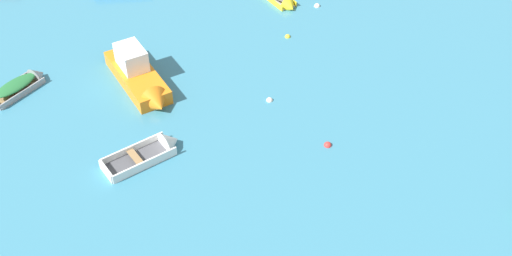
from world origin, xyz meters
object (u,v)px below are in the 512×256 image
at_px(mooring_buoy_between_boats_right, 288,37).
at_px(rowboat_yellow_foreground_center, 282,0).
at_px(mooring_buoy_midfield, 269,101).
at_px(mooring_buoy_far_field, 317,6).
at_px(mooring_buoy_between_boats_left, 328,145).
at_px(motor_launch_orange_center, 140,77).
at_px(rowboat_grey_cluster_outer, 24,83).
at_px(rowboat_white_distant_center, 157,149).

bearing_deg(mooring_buoy_between_boats_right, rowboat_yellow_foreground_center, 101.23).
xyz_separation_m(rowboat_yellow_foreground_center, mooring_buoy_midfield, (0.42, -10.43, -0.27)).
height_order(rowboat_yellow_foreground_center, mooring_buoy_between_boats_right, rowboat_yellow_foreground_center).
bearing_deg(mooring_buoy_far_field, rowboat_yellow_foreground_center, 177.95).
bearing_deg(mooring_buoy_between_boats_left, mooring_buoy_far_field, 95.68).
relative_size(motor_launch_orange_center, rowboat_grey_cluster_outer, 1.61).
distance_m(rowboat_white_distant_center, mooring_buoy_midfield, 6.98).
xyz_separation_m(rowboat_grey_cluster_outer, mooring_buoy_far_field, (15.75, 10.96, -0.28)).
relative_size(rowboat_white_distant_center, mooring_buoy_far_field, 9.52).
height_order(rowboat_yellow_foreground_center, rowboat_grey_cluster_outer, rowboat_grey_cluster_outer).
relative_size(motor_launch_orange_center, rowboat_yellow_foreground_center, 1.75).
distance_m(rowboat_white_distant_center, rowboat_yellow_foreground_center, 15.92).
relative_size(rowboat_white_distant_center, rowboat_yellow_foreground_center, 1.14).
height_order(mooring_buoy_between_boats_left, mooring_buoy_far_field, mooring_buoy_far_field).
bearing_deg(mooring_buoy_between_boats_left, mooring_buoy_midfield, 136.43).
relative_size(rowboat_yellow_foreground_center, mooring_buoy_midfield, 9.29).
relative_size(motor_launch_orange_center, mooring_buoy_far_field, 14.58).
xyz_separation_m(mooring_buoy_between_boats_left, mooring_buoy_far_field, (-1.34, 13.51, 0.00)).
height_order(mooring_buoy_midfield, mooring_buoy_between_boats_right, mooring_buoy_midfield).
height_order(mooring_buoy_far_field, mooring_buoy_between_boats_right, mooring_buoy_far_field).
bearing_deg(rowboat_yellow_foreground_center, mooring_buoy_far_field, -2.05).
bearing_deg(rowboat_yellow_foreground_center, rowboat_grey_cluster_outer, -140.38).
bearing_deg(mooring_buoy_between_boats_left, rowboat_yellow_foreground_center, 105.41).
relative_size(motor_launch_orange_center, rowboat_white_distant_center, 1.53).
height_order(rowboat_white_distant_center, rowboat_grey_cluster_outer, rowboat_white_distant_center).
bearing_deg(mooring_buoy_between_boats_left, rowboat_white_distant_center, -168.98).
relative_size(rowboat_yellow_foreground_center, mooring_buoy_between_boats_right, 9.39).
xyz_separation_m(rowboat_yellow_foreground_center, mooring_buoy_between_boats_right, (0.80, -4.04, -0.27)).
height_order(rowboat_yellow_foreground_center, mooring_buoy_midfield, rowboat_yellow_foreground_center).
bearing_deg(mooring_buoy_midfield, mooring_buoy_between_boats_right, 86.56).
distance_m(rowboat_yellow_foreground_center, rowboat_grey_cluster_outer, 17.32).
distance_m(rowboat_white_distant_center, mooring_buoy_far_field, 16.70).
bearing_deg(rowboat_white_distant_center, mooring_buoy_far_field, 65.04).
height_order(rowboat_grey_cluster_outer, mooring_buoy_between_boats_left, rowboat_grey_cluster_outer).
distance_m(rowboat_yellow_foreground_center, mooring_buoy_far_field, 2.42).
height_order(rowboat_white_distant_center, mooring_buoy_between_boats_left, rowboat_white_distant_center).
relative_size(mooring_buoy_far_field, mooring_buoy_between_boats_right, 1.13).
xyz_separation_m(motor_launch_orange_center, rowboat_yellow_foreground_center, (6.90, 10.16, -0.38)).
distance_m(rowboat_grey_cluster_outer, mooring_buoy_between_boats_left, 17.28).
distance_m(mooring_buoy_between_boats_left, mooring_buoy_far_field, 13.58).
xyz_separation_m(motor_launch_orange_center, rowboat_white_distant_center, (2.25, -5.07, -0.43)).
bearing_deg(rowboat_white_distant_center, mooring_buoy_between_boats_right, 64.05).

